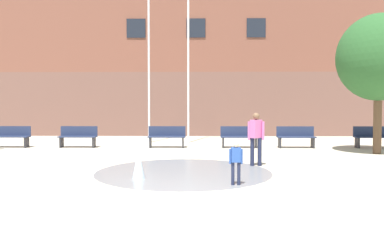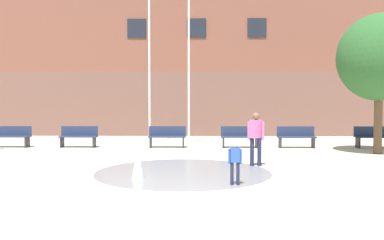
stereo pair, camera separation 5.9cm
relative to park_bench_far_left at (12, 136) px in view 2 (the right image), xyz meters
name	(u,v)px [view 2 (the right image)]	position (x,y,z in m)	size (l,w,h in m)	color
ground_plane	(188,210)	(7.94, -9.57, -0.48)	(100.00, 100.00, 0.00)	#BCB299
library_building	(197,70)	(7.94, 9.04, 3.72)	(36.00, 6.05, 8.39)	brown
splash_fountain	(171,169)	(7.36, -6.13, -0.36)	(4.75, 4.75, 0.75)	gray
park_bench_far_left	(12,136)	(0.00, 0.00, 0.00)	(1.60, 0.44, 0.91)	#28282D
park_bench_left_of_flagpoles	(79,136)	(2.90, 0.04, 0.00)	(1.60, 0.44, 0.91)	#28282D
park_bench_under_left_flagpole	(167,136)	(6.73, 0.05, 0.00)	(1.60, 0.44, 0.91)	#28282D
park_bench_center	(240,136)	(9.84, 0.04, 0.00)	(1.60, 0.44, 0.91)	#28282D
park_bench_under_right_flagpole	(296,137)	(12.24, 0.03, 0.00)	(1.60, 0.44, 0.91)	#28282D
park_bench_far_right	(374,137)	(15.54, 0.08, 0.00)	(1.60, 0.44, 0.91)	#28282D
adult_near_bench	(256,135)	(9.80, -4.80, 0.45)	(0.50, 0.38, 1.59)	#1E233D
child_with_pink_shirt	(235,160)	(8.93, -7.51, 0.10)	(0.31, 0.13, 0.99)	#1E233D
flagpole_left	(150,48)	(5.72, 2.16, 4.11)	(0.80, 0.10, 8.68)	silver
flagpole_right	(189,46)	(7.62, 2.16, 4.17)	(0.80, 0.10, 8.79)	silver
street_tree_near_building	(379,58)	(14.76, -1.91, 3.10)	(3.02, 3.02, 5.20)	brown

